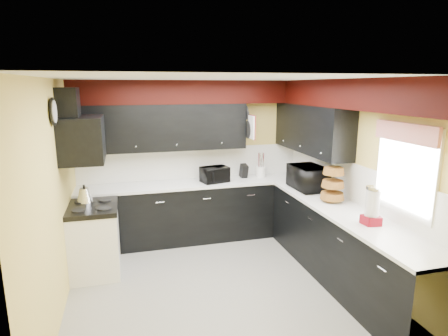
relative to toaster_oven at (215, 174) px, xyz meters
name	(u,v)px	position (x,y,z in m)	size (l,w,h in m)	color
ground	(220,284)	(-0.29, -1.44, -1.06)	(3.60, 3.60, 0.00)	gray
wall_back	(192,159)	(-0.29, 0.36, 0.19)	(3.60, 0.06, 2.50)	#E0C666
wall_right	(354,178)	(1.51, -1.44, 0.19)	(0.06, 3.60, 2.50)	#E0C666
wall_left	(54,200)	(-2.09, -1.44, 0.19)	(0.06, 3.60, 2.50)	#E0C666
ceiling	(220,78)	(-0.29, -1.44, 1.44)	(3.60, 3.60, 0.06)	white
cab_back	(197,212)	(-0.29, 0.06, -0.61)	(3.60, 0.60, 0.90)	black
cab_right	(343,247)	(1.21, -1.74, -0.61)	(0.60, 3.00, 0.90)	black
counter_back	(196,183)	(-0.29, 0.06, -0.14)	(3.62, 0.64, 0.04)	white
counter_right	(345,212)	(1.21, -1.74, -0.14)	(0.64, 3.02, 0.04)	white
splash_back	(193,163)	(-0.29, 0.35, 0.13)	(3.60, 0.02, 0.50)	white
splash_right	(353,183)	(1.50, -1.44, 0.13)	(0.02, 3.60, 0.50)	white
upper_back	(161,127)	(-0.79, 0.19, 0.74)	(2.60, 0.35, 0.70)	black
upper_right	(311,128)	(1.34, -0.54, 0.74)	(0.35, 1.80, 0.70)	black
soffit_back	(193,92)	(-0.29, 0.18, 1.27)	(3.60, 0.36, 0.35)	black
soffit_right	(357,94)	(1.33, -1.62, 1.27)	(0.36, 3.24, 0.35)	black
stove	(95,241)	(-1.79, -0.69, -0.63)	(0.60, 0.75, 0.86)	white
cooktop	(92,208)	(-1.79, -0.69, -0.17)	(0.62, 0.77, 0.06)	black
hood	(82,139)	(-1.84, -0.69, 0.72)	(0.50, 0.78, 0.55)	black
hood_duct	(68,104)	(-1.97, -0.69, 1.14)	(0.24, 0.40, 0.40)	black
window	(406,170)	(1.50, -2.34, 0.49)	(0.03, 0.86, 0.96)	white
valance	(405,133)	(1.44, -2.34, 0.89)	(0.04, 0.88, 0.20)	red
pan_top	(246,113)	(0.53, 0.11, 0.94)	(0.03, 0.22, 0.40)	black
pan_mid	(248,130)	(0.53, -0.02, 0.69)	(0.03, 0.28, 0.46)	black
pan_low	(243,130)	(0.53, 0.24, 0.66)	(0.03, 0.24, 0.42)	black
cut_board	(251,127)	(0.54, -0.14, 0.74)	(0.03, 0.26, 0.35)	white
baskets	(333,184)	(1.23, -1.39, 0.12)	(0.27, 0.27, 0.50)	brown
clock	(53,112)	(-2.06, -1.19, 1.09)	(0.03, 0.30, 0.30)	black
deco_plate	(377,101)	(1.48, -1.79, 1.19)	(0.03, 0.24, 0.24)	white
toaster_oven	(215,174)	(0.00, 0.00, 0.00)	(0.41, 0.34, 0.24)	black
microwave	(308,178)	(1.22, -0.75, 0.05)	(0.61, 0.41, 0.34)	black
utensil_crock	(261,172)	(0.81, 0.12, -0.03)	(0.16, 0.16, 0.17)	white
knife_block	(244,171)	(0.52, 0.14, -0.01)	(0.10, 0.14, 0.22)	black
kettle	(85,195)	(-1.89, -0.49, -0.05)	(0.21, 0.21, 0.19)	silver
dispenser_a	(371,207)	(1.19, -2.23, 0.08)	(0.15, 0.15, 0.41)	maroon
dispenser_b	(374,208)	(1.22, -2.25, 0.08)	(0.14, 0.14, 0.39)	maroon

